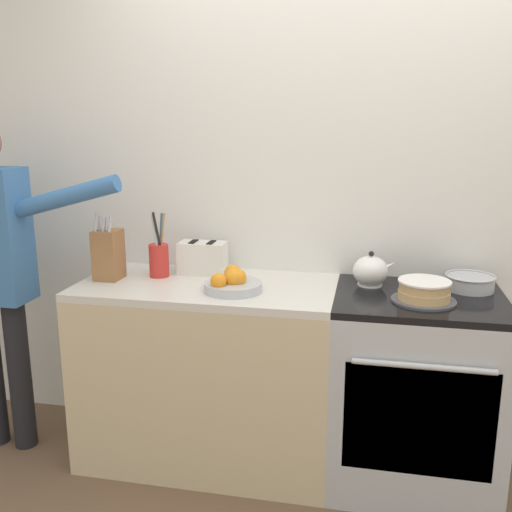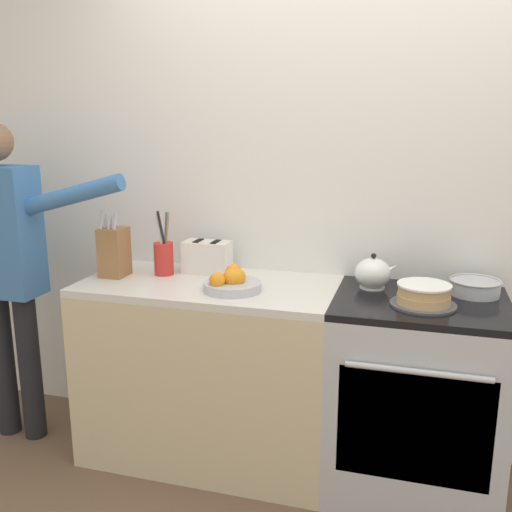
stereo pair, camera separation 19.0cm
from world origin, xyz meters
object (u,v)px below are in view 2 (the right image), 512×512
at_px(utensil_crock, 164,257).
at_px(mixing_bowl, 475,287).
at_px(tea_kettle, 373,273).
at_px(layer_cake, 424,295).
at_px(fruit_bowl, 232,282).
at_px(person_baker, 7,257).
at_px(toaster, 207,257).
at_px(stove_range, 414,396).
at_px(knife_block, 114,252).

bearing_deg(utensil_crock, mixing_bowl, 2.41).
xyz_separation_m(tea_kettle, mixing_bowl, (0.43, 0.01, -0.03)).
relative_size(layer_cake, fruit_bowl, 1.03).
bearing_deg(person_baker, toaster, 11.16).
height_order(mixing_bowl, utensil_crock, utensil_crock).
distance_m(stove_range, person_baker, 2.05).
bearing_deg(stove_range, utensil_crock, 176.22).
bearing_deg(knife_block, toaster, 24.67).
bearing_deg(utensil_crock, tea_kettle, 2.60).
distance_m(layer_cake, toaster, 1.06).
height_order(knife_block, fruit_bowl, knife_block).
bearing_deg(person_baker, mixing_bowl, 1.05).
bearing_deg(mixing_bowl, tea_kettle, -178.02).
bearing_deg(tea_kettle, knife_block, -173.60).
relative_size(layer_cake, person_baker, 0.16).
xyz_separation_m(mixing_bowl, fruit_bowl, (-1.03, -0.23, 0.00)).
relative_size(stove_range, layer_cake, 3.32).
bearing_deg(utensil_crock, person_baker, -166.29).
bearing_deg(mixing_bowl, knife_block, -174.76).
bearing_deg(fruit_bowl, utensil_crock, 157.53).
distance_m(mixing_bowl, utensil_crock, 1.44).
distance_m(stove_range, toaster, 1.16).
bearing_deg(layer_cake, person_baker, -179.11).
distance_m(knife_block, person_baker, 0.55).
distance_m(stove_range, knife_block, 1.54).
height_order(layer_cake, tea_kettle, tea_kettle).
distance_m(toaster, person_baker, 0.99).
relative_size(tea_kettle, toaster, 0.81).
xyz_separation_m(stove_range, toaster, (-1.03, 0.18, 0.52)).
relative_size(knife_block, toaster, 1.33).
distance_m(mixing_bowl, person_baker, 2.21).
distance_m(stove_range, utensil_crock, 1.33).
bearing_deg(fruit_bowl, knife_block, 173.02).
xyz_separation_m(stove_range, layer_cake, (0.01, -0.07, 0.49)).
height_order(tea_kettle, fruit_bowl, tea_kettle).
relative_size(layer_cake, mixing_bowl, 1.22).
height_order(utensil_crock, toaster, utensil_crock).
height_order(tea_kettle, toaster, same).
bearing_deg(mixing_bowl, person_baker, -173.62).
relative_size(tea_kettle, fruit_bowl, 0.76).
xyz_separation_m(layer_cake, tea_kettle, (-0.22, 0.20, 0.02)).
bearing_deg(toaster, layer_cake, -13.60).
bearing_deg(toaster, mixing_bowl, -1.61).
height_order(mixing_bowl, person_baker, person_baker).
distance_m(layer_cake, mixing_bowl, 0.30).
bearing_deg(knife_block, tea_kettle, 6.40).
xyz_separation_m(stove_range, tea_kettle, (-0.21, 0.13, 0.51)).
distance_m(tea_kettle, person_baker, 1.78).
xyz_separation_m(tea_kettle, utensil_crock, (-1.00, -0.05, 0.02)).
height_order(layer_cake, fruit_bowl, fruit_bowl).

